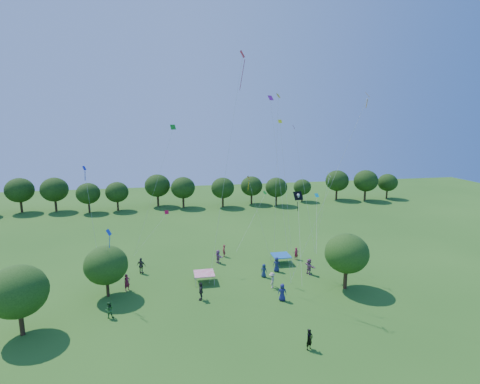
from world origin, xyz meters
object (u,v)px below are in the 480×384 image
object	(u,v)px
near_tree_north	(106,265)
man_in_black	(309,339)
tent_blue	(281,255)
red_high_kite	(237,97)
tent_red_stripe	(204,273)
near_tree_west	(18,291)
pirate_kite	(298,197)
near_tree_east	(347,253)

from	to	relation	value
near_tree_north	man_in_black	world-z (taller)	near_tree_north
tent_blue	near_tree_north	bearing A→B (deg)	-165.58
red_high_kite	near_tree_north	bearing A→B (deg)	-178.77
red_high_kite	tent_blue	bearing A→B (deg)	36.72
near_tree_north	tent_red_stripe	xyz separation A→B (m)	(9.98, 1.45, -2.36)
near_tree_west	red_high_kite	distance (m)	26.02
tent_red_stripe	man_in_black	size ratio (longest dim) A/B	1.28
tent_blue	man_in_black	xyz separation A→B (m)	(-3.12, -17.58, -0.18)
near_tree_north	man_in_black	xyz separation A→B (m)	(16.86, -12.45, -2.53)
near_tree_north	tent_red_stripe	bearing A→B (deg)	8.25
near_tree_west	man_in_black	bearing A→B (deg)	-16.03
tent_blue	pirate_kite	bearing A→B (deg)	-73.23
near_tree_east	red_high_kite	world-z (taller)	red_high_kite
pirate_kite	tent_red_stripe	bearing A→B (deg)	-176.74
near_tree_west	tent_red_stripe	world-z (taller)	near_tree_west
tent_red_stripe	red_high_kite	distance (m)	19.30
near_tree_north	tent_red_stripe	distance (m)	10.36
near_tree_north	near_tree_east	size ratio (longest dim) A/B	0.89
near_tree_north	tent_red_stripe	size ratio (longest dim) A/B	2.43
near_tree_west	near_tree_east	world-z (taller)	near_tree_west
tent_red_stripe	pirate_kite	size ratio (longest dim) A/B	0.26
pirate_kite	near_tree_west	bearing A→B (deg)	-163.58
near_tree_east	tent_red_stripe	xyz separation A→B (m)	(-14.63, 4.39, -2.91)
near_tree_west	pirate_kite	xyz separation A→B (m)	(26.93, 7.94, 5.16)
near_tree_west	near_tree_east	distance (m)	30.79
near_tree_west	red_high_kite	size ratio (longest dim) A/B	0.26
man_in_black	red_high_kite	world-z (taller)	red_high_kite
tent_blue	near_tree_east	bearing A→B (deg)	-60.13
near_tree_west	near_tree_east	xyz separation A→B (m)	(30.65, 2.92, 0.04)
pirate_kite	red_high_kite	world-z (taller)	red_high_kite
tent_red_stripe	near_tree_east	bearing A→B (deg)	-16.72
near_tree_west	tent_blue	xyz separation A→B (m)	(26.01, 11.01, -2.86)
near_tree_west	near_tree_east	size ratio (longest dim) A/B	1.01
near_tree_east	red_high_kite	size ratio (longest dim) A/B	0.26
man_in_black	near_tree_north	bearing A→B (deg)	116.09
tent_blue	man_in_black	distance (m)	17.86
red_high_kite	man_in_black	bearing A→B (deg)	-75.13
near_tree_north	tent_blue	bearing A→B (deg)	14.42
near_tree_west	man_in_black	size ratio (longest dim) A/B	3.52
pirate_kite	man_in_black	bearing A→B (deg)	-105.57
man_in_black	pirate_kite	size ratio (longest dim) A/B	0.21
man_in_black	pirate_kite	world-z (taller)	pirate_kite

